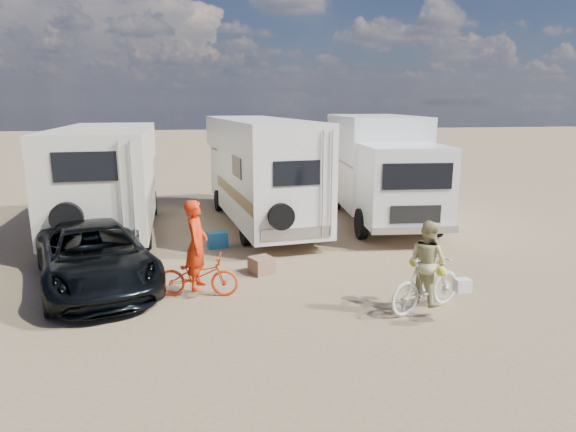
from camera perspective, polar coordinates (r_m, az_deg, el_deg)
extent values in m
plane|color=#957A59|center=(10.62, 1.21, -9.95)|extent=(140.00, 140.00, 0.00)
imported|color=black|center=(12.26, -20.88, -4.24)|extent=(3.74, 5.48, 1.39)
imported|color=red|center=(11.12, -10.09, -6.59)|extent=(1.82, 0.91, 0.91)
imported|color=beige|center=(10.53, 15.28, -7.35)|extent=(1.93, 1.22, 1.12)
imported|color=red|center=(10.96, -10.19, -4.10)|extent=(0.58, 0.77, 1.92)
imported|color=tan|center=(10.44, 15.36, -5.94)|extent=(0.90, 0.99, 1.67)
imported|color=#252725|center=(16.37, 10.97, -0.25)|extent=(1.92, 0.80, 0.99)
cube|color=#1F6796|center=(14.74, -7.94, -2.65)|extent=(0.63, 0.50, 0.45)
cube|color=brown|center=(12.44, -2.98, -5.55)|extent=(0.67, 0.67, 0.41)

